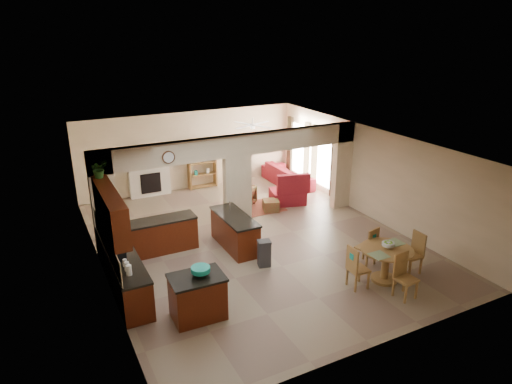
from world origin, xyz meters
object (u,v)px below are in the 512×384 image
kitchen_island (198,297)px  armchair (243,195)px  dining_table (386,260)px  sofa (288,175)px

kitchen_island → armchair: size_ratio=1.53×
dining_table → armchair: size_ratio=1.66×
dining_table → sofa: (1.50, 6.94, -0.18)m
sofa → armchair: size_ratio=3.37×
dining_table → sofa: size_ratio=0.49×
kitchen_island → sofa: 8.63m
kitchen_island → armchair: bearing=57.8°
sofa → dining_table: bearing=168.2°
kitchen_island → dining_table: kitchen_island is taller
kitchen_island → dining_table: 4.43m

